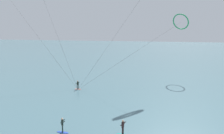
% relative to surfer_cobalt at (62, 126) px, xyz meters
% --- Properties ---
extents(sea_water, '(400.00, 200.00, 0.08)m').
position_rel_surfer_cobalt_xyz_m(sea_water, '(4.90, 87.75, -0.78)').
color(sea_water, '#476B75').
rests_on(sea_water, ground).
extents(surfer_cobalt, '(1.40, 0.72, 1.70)m').
position_rel_surfer_cobalt_xyz_m(surfer_cobalt, '(0.00, 0.00, 0.00)').
color(surfer_cobalt, '#2647B7').
rests_on(surfer_cobalt, ground).
extents(surfer_coral, '(1.40, 0.66, 1.70)m').
position_rel_surfer_cobalt_xyz_m(surfer_coral, '(-5.32, 16.35, 0.00)').
color(surfer_coral, '#EA7260').
rests_on(surfer_coral, ground).
extents(surfer_teal, '(1.40, 0.61, 1.70)m').
position_rel_surfer_cobalt_xyz_m(surfer_teal, '(6.50, 1.17, 0.00)').
color(surfer_teal, teal).
rests_on(surfer_teal, ground).
extents(kite_emerald, '(21.08, 18.87, 14.95)m').
position_rel_surfer_cobalt_xyz_m(kite_emerald, '(13.56, 33.41, 12.25)').
color(kite_emerald, '#199351').
rests_on(kite_emerald, ground).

